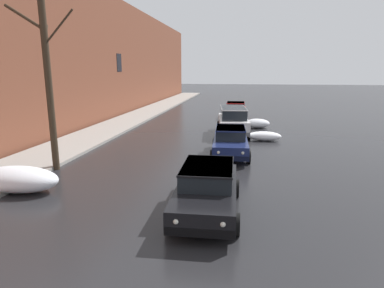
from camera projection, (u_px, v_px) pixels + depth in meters
left_sidewalk_slab at (96, 134)px, 21.85m from camera, size 3.18×80.00×0.14m
brick_townhouse_facade at (59, 53)px, 21.03m from camera, size 0.63×80.00×10.51m
snow_bank_along_left_kerb at (257, 124)px, 24.63m from camera, size 1.78×1.17×0.68m
snow_bank_near_corner_right at (264, 136)px, 20.22m from camera, size 2.04×0.90×0.56m
snow_bank_along_right_kerb at (17, 179)px, 11.74m from camera, size 3.04×1.47×0.90m
bare_tree_second_along_sidewalk at (48, 80)px, 13.60m from camera, size 3.01×1.16×7.19m
sedan_black_approaching_near_lane at (207, 188)px, 10.01m from camera, size 2.04×4.48×1.42m
sedan_darkblue_parked_kerbside_close at (230, 141)px, 16.56m from camera, size 2.01×4.29×1.42m
suv_white_parked_kerbside_mid at (233, 120)px, 21.96m from camera, size 2.36×4.84×1.82m
sedan_red_parked_far_down_block at (236, 110)px, 29.39m from camera, size 2.04×4.17×1.42m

